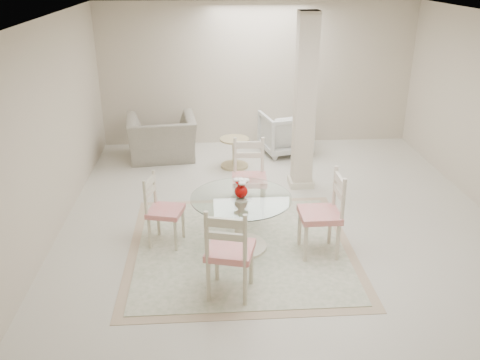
{
  "coord_description": "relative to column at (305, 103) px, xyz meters",
  "views": [
    {
      "loc": [
        -0.98,
        -6.16,
        3.32
      ],
      "look_at": [
        -0.6,
        -0.42,
        0.85
      ],
      "focal_mm": 38.0,
      "sensor_mm": 36.0,
      "label": 1
    }
  ],
  "objects": [
    {
      "name": "ground",
      "position": [
        -0.5,
        -1.3,
        -1.35
      ],
      "size": [
        7.0,
        7.0,
        0.0
      ],
      "primitive_type": "plane",
      "color": "silver",
      "rests_on": "ground"
    },
    {
      "name": "dining_chair_west",
      "position": [
        -2.1,
        -1.73,
        -0.81
      ],
      "size": [
        0.5,
        0.5,
        1.03
      ],
      "rotation": [
        0.0,
        0.0,
        1.33
      ],
      "color": "beige",
      "rests_on": "ground"
    },
    {
      "name": "dining_chair_east",
      "position": [
        -0.09,
        -2.1,
        -0.73
      ],
      "size": [
        0.48,
        0.48,
        1.19
      ],
      "rotation": [
        0.0,
        0.0,
        -1.56
      ],
      "color": "beige",
      "rests_on": "ground"
    },
    {
      "name": "column",
      "position": [
        0.0,
        0.0,
        0.0
      ],
      "size": [
        0.3,
        0.3,
        2.7
      ],
      "primitive_type": "cube",
      "color": "beige",
      "rests_on": "ground"
    },
    {
      "name": "armchair_white",
      "position": [
        -0.03,
        1.54,
        -0.96
      ],
      "size": [
        1.0,
        1.01,
        0.78
      ],
      "primitive_type": "imported",
      "rotation": [
        0.0,
        0.0,
        3.36
      ],
      "color": "silver",
      "rests_on": "ground"
    },
    {
      "name": "recliner_taupe",
      "position": [
        -2.32,
        1.37,
        -0.96
      ],
      "size": [
        1.32,
        1.18,
        0.78
      ],
      "primitive_type": "imported",
      "rotation": [
        0.0,
        0.0,
        3.26
      ],
      "color": "#9D9482",
      "rests_on": "ground"
    },
    {
      "name": "room_shell",
      "position": [
        -0.5,
        -1.3,
        0.51
      ],
      "size": [
        6.02,
        7.02,
        2.71
      ],
      "color": "beige",
      "rests_on": "ground"
    },
    {
      "name": "dining_chair_south",
      "position": [
        -1.3,
        -2.93,
        -0.72
      ],
      "size": [
        0.58,
        0.58,
        1.19
      ],
      "rotation": [
        0.0,
        0.0,
        2.89
      ],
      "color": "beige",
      "rests_on": "ground"
    },
    {
      "name": "red_vase",
      "position": [
        -1.1,
        -1.92,
        -0.52
      ],
      "size": [
        0.19,
        0.18,
        0.25
      ],
      "color": "#A30705",
      "rests_on": "dining_table"
    },
    {
      "name": "side_table",
      "position": [
        -1.02,
        0.86,
        -1.11
      ],
      "size": [
        0.5,
        0.5,
        0.52
      ],
      "color": "tan",
      "rests_on": "ground"
    },
    {
      "name": "area_rug",
      "position": [
        -1.1,
        -1.92,
        -1.34
      ],
      "size": [
        2.81,
        2.81,
        0.02
      ],
      "color": "tan",
      "rests_on": "ground"
    },
    {
      "name": "dining_table",
      "position": [
        -1.1,
        -1.92,
        -0.99
      ],
      "size": [
        1.23,
        1.23,
        0.71
      ],
      "rotation": [
        0.0,
        0.0,
        -0.19
      ],
      "color": "beige",
      "rests_on": "ground"
    },
    {
      "name": "dining_chair_north",
      "position": [
        -0.92,
        -0.91,
        -0.73
      ],
      "size": [
        0.49,
        0.5,
        1.19
      ],
      "rotation": [
        0.0,
        0.0,
        -0.04
      ],
      "color": "beige",
      "rests_on": "ground"
    }
  ]
}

